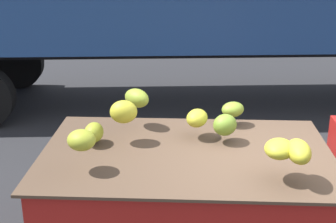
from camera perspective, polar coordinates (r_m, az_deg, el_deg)
curb_strip at (r=14.20m, az=5.20°, el=7.58°), size 80.00×0.80×0.16m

